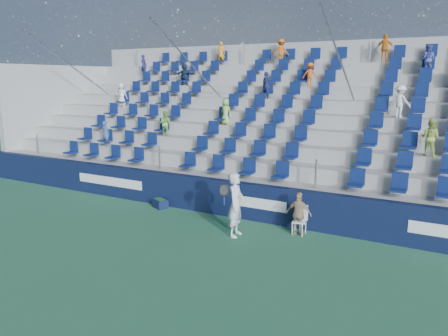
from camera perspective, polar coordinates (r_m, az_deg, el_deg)
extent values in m
plane|color=#30704C|center=(12.41, -7.21, -9.93)|extent=(70.00, 70.00, 0.00)
cube|color=#0F1737|center=(14.74, -0.02, -3.88)|extent=(24.00, 0.30, 1.20)
cube|color=white|center=(17.52, -14.74, -1.69)|extent=(3.20, 0.02, 0.34)
cube|color=white|center=(13.95, 5.07, -4.73)|extent=(1.60, 0.02, 0.34)
cube|color=#A7A6A1|center=(15.23, 1.03, -3.37)|extent=(24.00, 0.85, 1.20)
cube|color=#A7A6A1|center=(15.90, 2.48, -1.80)|extent=(24.00, 0.85, 1.70)
cube|color=#A7A6A1|center=(16.59, 3.80, -0.36)|extent=(24.00, 0.85, 2.20)
cube|color=#A7A6A1|center=(17.30, 5.01, 0.96)|extent=(24.00, 0.85, 2.70)
cube|color=#A7A6A1|center=(18.02, 6.13, 2.18)|extent=(24.00, 0.85, 3.20)
cube|color=#A7A6A1|center=(18.76, 7.16, 3.30)|extent=(24.00, 0.85, 3.70)
cube|color=#A7A6A1|center=(19.51, 8.12, 4.33)|extent=(24.00, 0.85, 4.20)
cube|color=#A7A6A1|center=(20.28, 9.01, 5.29)|extent=(24.00, 0.85, 4.70)
cube|color=#A7A6A1|center=(21.05, 9.83, 6.18)|extent=(24.00, 0.85, 5.20)
cube|color=#A7A6A1|center=(21.64, 10.47, 7.63)|extent=(24.00, 0.50, 6.20)
cube|color=#A7A6A1|center=(24.97, -19.88, 6.49)|extent=(0.30, 7.65, 5.20)
cube|color=#0D1E53|center=(15.01, 1.05, 0.14)|extent=(16.05, 0.50, 0.70)
cube|color=#0D1E53|center=(15.66, 2.51, 2.47)|extent=(16.05, 0.50, 0.70)
cube|color=#0D1E53|center=(16.35, 3.87, 4.61)|extent=(16.05, 0.50, 0.70)
cube|color=#0D1E53|center=(17.07, 5.11, 6.58)|extent=(16.05, 0.50, 0.70)
cube|color=#0D1E53|center=(17.81, 6.27, 8.38)|extent=(16.05, 0.50, 0.70)
cube|color=#0D1E53|center=(18.57, 7.34, 10.03)|extent=(16.05, 0.50, 0.70)
cube|color=#0D1E53|center=(19.36, 8.33, 11.54)|extent=(16.05, 0.50, 0.70)
cube|color=#0D1E53|center=(20.16, 9.25, 12.94)|extent=(16.05, 0.50, 0.70)
cube|color=#0D1E53|center=(20.98, 10.12, 14.22)|extent=(16.05, 0.50, 0.70)
cylinder|color=gray|center=(19.15, -2.14, 11.06)|extent=(0.06, 7.68, 4.55)
cylinder|color=gray|center=(16.85, 15.93, 10.55)|extent=(0.06, 7.68, 4.55)
cylinder|color=gray|center=(23.40, -16.80, 10.68)|extent=(0.06, 7.68, 4.55)
imported|color=#3A5681|center=(19.40, -15.20, 4.39)|extent=(0.39, 0.26, 1.06)
imported|color=orange|center=(20.04, 20.29, 14.47)|extent=(0.69, 0.31, 1.15)
imported|color=#19274C|center=(21.77, -5.15, 12.06)|extent=(1.01, 0.57, 1.03)
imported|color=#77C24D|center=(18.36, -7.72, 5.80)|extent=(0.57, 0.49, 1.02)
imported|color=#171C46|center=(18.76, 5.56, 10.71)|extent=(0.47, 0.38, 1.11)
imported|color=#89C74F|center=(17.73, 0.23, 7.35)|extent=(0.55, 0.40, 1.03)
imported|color=white|center=(16.49, 22.02, 8.07)|extent=(0.81, 0.61, 1.11)
imported|color=white|center=(22.02, -13.21, 9.29)|extent=(0.60, 0.45, 1.11)
imported|color=#CA5B17|center=(21.30, 7.46, 14.85)|extent=(0.80, 0.54, 1.14)
imported|color=#A3C04D|center=(14.78, 25.32, 3.62)|extent=(0.64, 0.56, 1.13)
imported|color=#D05318|center=(18.98, 11.17, 11.87)|extent=(0.68, 0.45, 0.98)
imported|color=#201B53|center=(24.39, -10.45, 13.09)|extent=(0.43, 0.31, 1.08)
imported|color=orange|center=(22.69, -0.40, 14.75)|extent=(0.47, 0.36, 1.15)
imported|color=#455098|center=(18.96, 25.06, 12.73)|extent=(0.57, 0.46, 1.11)
imported|color=silver|center=(12.71, 1.55, -4.80)|extent=(0.54, 0.74, 1.89)
cylinder|color=navy|center=(12.57, 0.01, -4.23)|extent=(0.03, 0.03, 0.28)
torus|color=black|center=(12.49, 0.01, -2.90)|extent=(0.30, 0.17, 0.28)
plane|color=#262626|center=(12.49, 0.01, -2.90)|extent=(0.30, 0.16, 0.29)
sphere|color=yellow|center=(12.34, 2.16, -3.79)|extent=(0.07, 0.07, 0.07)
sphere|color=yellow|center=(12.39, 2.28, -3.59)|extent=(0.07, 0.07, 0.07)
cube|color=white|center=(13.15, 9.79, -6.90)|extent=(0.45, 0.45, 0.04)
cube|color=white|center=(13.24, 10.09, -5.71)|extent=(0.38, 0.11, 0.47)
cylinder|color=white|center=(13.13, 8.90, -7.87)|extent=(0.03, 0.03, 0.38)
cylinder|color=white|center=(13.03, 10.18, -8.06)|extent=(0.03, 0.03, 0.38)
cylinder|color=white|center=(13.40, 9.36, -7.47)|extent=(0.03, 0.03, 0.38)
cylinder|color=white|center=(13.31, 10.62, -7.65)|extent=(0.03, 0.03, 0.38)
imported|color=tan|center=(13.03, 9.76, -5.92)|extent=(0.77, 0.33, 1.30)
cube|color=#10193B|center=(15.81, -8.36, -4.61)|extent=(0.67, 0.57, 0.31)
cube|color=#1E662D|center=(15.79, -8.37, -4.36)|extent=(0.53, 0.43, 0.18)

